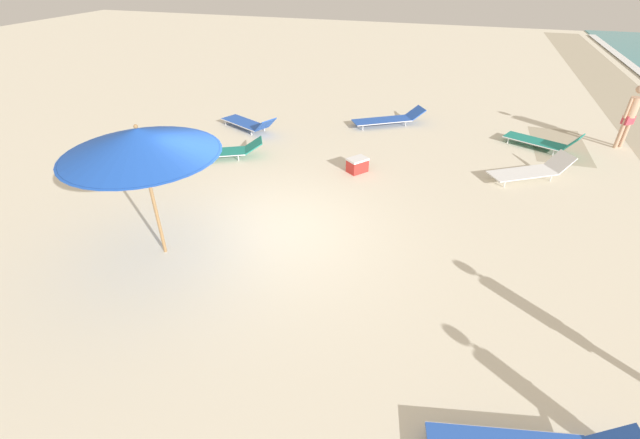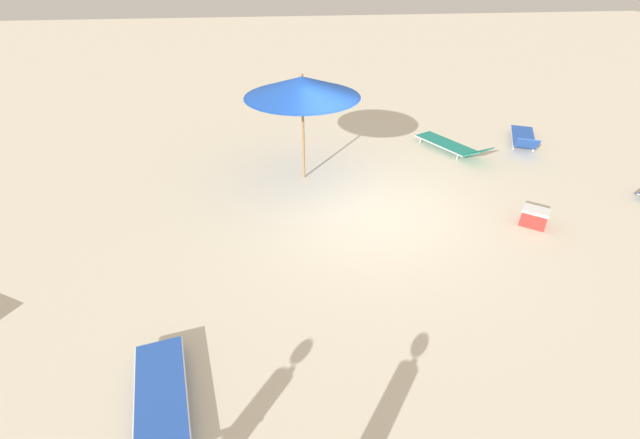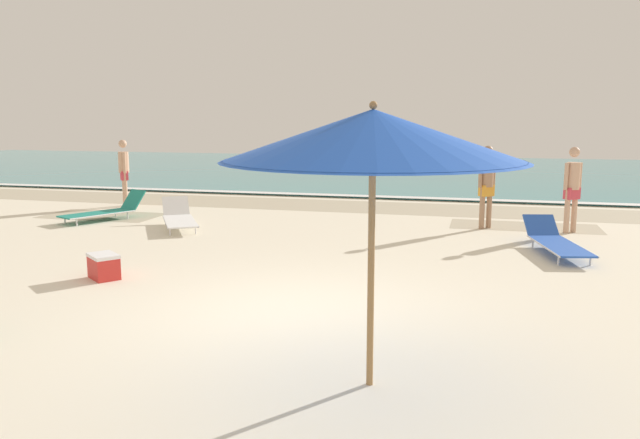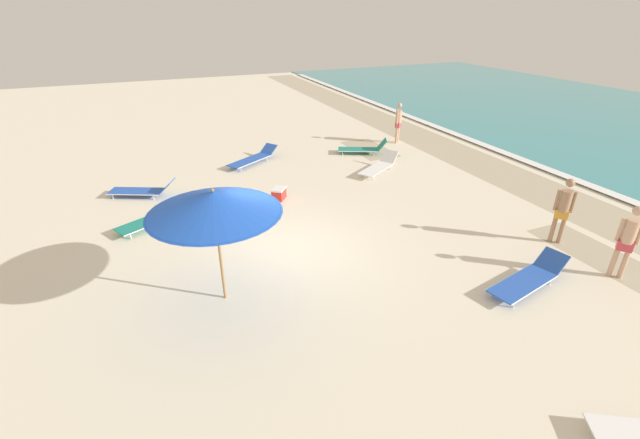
% 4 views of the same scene
% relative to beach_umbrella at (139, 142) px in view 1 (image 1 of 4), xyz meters
% --- Properties ---
extents(ground_plane, '(60.00, 60.00, 0.16)m').
position_rel_beach_umbrella_xyz_m(ground_plane, '(-1.19, 1.63, -2.29)').
color(ground_plane, beige).
extents(beach_umbrella, '(2.60, 2.60, 2.50)m').
position_rel_beach_umbrella_xyz_m(beach_umbrella, '(0.00, 0.00, 0.00)').
color(beach_umbrella, '#9E7547').
rests_on(beach_umbrella, ground_plane).
extents(sun_lounger_under_umbrella, '(1.45, 2.16, 0.56)m').
position_rel_beach_umbrella_xyz_m(sun_lounger_under_umbrella, '(-6.37, -1.31, -1.99)').
color(sun_lounger_under_umbrella, blue).
rests_on(sun_lounger_under_umbrella, ground_plane).
extents(sun_lounger_beside_umbrella, '(1.56, 2.26, 0.47)m').
position_rel_beach_umbrella_xyz_m(sun_lounger_beside_umbrella, '(-4.15, -1.07, -2.00)').
color(sun_lounger_beside_umbrella, '#1E8475').
rests_on(sun_lounger_beside_umbrella, ground_plane).
extents(sun_lounger_near_water_left, '(1.76, 2.30, 0.49)m').
position_rel_beach_umbrella_xyz_m(sun_lounger_near_water_left, '(-8.13, 2.82, -2.00)').
color(sun_lounger_near_water_left, blue).
rests_on(sun_lounger_near_water_left, ground_plane).
extents(sun_lounger_mid_beach_pair_a, '(1.39, 2.04, 0.62)m').
position_rel_beach_umbrella_xyz_m(sun_lounger_mid_beach_pair_a, '(-7.51, 7.33, -1.98)').
color(sun_lounger_mid_beach_pair_a, '#1E8475').
rests_on(sun_lounger_mid_beach_pair_a, ground_plane).
extents(sun_lounger_mid_beach_pair_b, '(1.61, 2.08, 0.56)m').
position_rel_beach_umbrella_xyz_m(sun_lounger_mid_beach_pair_b, '(-5.38, 6.84, -1.99)').
color(sun_lounger_mid_beach_pair_b, white).
rests_on(sun_lounger_mid_beach_pair_b, ground_plane).
extents(beachgoer_wading_adult, '(0.33, 0.37, 1.76)m').
position_rel_beach_umbrella_xyz_m(beachgoer_wading_adult, '(-8.31, 9.47, -1.21)').
color(beachgoer_wading_adult, tan).
rests_on(beachgoer_wading_adult, ground_plane).
extents(cooler_box, '(0.61, 0.59, 0.37)m').
position_rel_beach_umbrella_xyz_m(cooler_box, '(-4.46, 2.66, -2.02)').
color(cooler_box, red).
rests_on(cooler_box, ground_plane).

